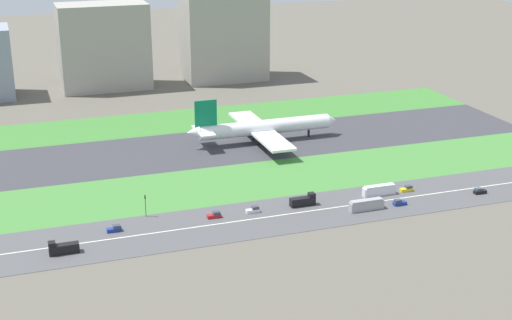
{
  "coord_description": "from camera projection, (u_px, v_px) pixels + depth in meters",
  "views": [
    {
      "loc": [
        -71.57,
        -274.96,
        94.92
      ],
      "look_at": [
        11.0,
        -36.5,
        6.0
      ],
      "focal_mm": 52.19,
      "sensor_mm": 36.0,
      "label": 1
    }
  ],
  "objects": [
    {
      "name": "ground_plane",
      "position": [
        200.0,
        149.0,
        298.69
      ],
      "size": [
        800.0,
        800.0,
        0.0
      ],
      "primitive_type": "plane",
      "color": "#5B564C"
    },
    {
      "name": "runway",
      "position": [
        200.0,
        148.0,
        298.67
      ],
      "size": [
        280.0,
        46.0,
        0.1
      ],
      "primitive_type": "cube",
      "color": "#38383D",
      "rests_on": "ground_plane"
    },
    {
      "name": "grass_median_north",
      "position": [
        177.0,
        121.0,
        335.21
      ],
      "size": [
        280.0,
        36.0,
        0.1
      ],
      "primitive_type": "cube",
      "color": "#3D7A33",
      "rests_on": "ground_plane"
    },
    {
      "name": "grass_median_south",
      "position": [
        231.0,
        183.0,
        262.13
      ],
      "size": [
        280.0,
        36.0,
        0.1
      ],
      "primitive_type": "cube",
      "color": "#427F38",
      "rests_on": "ground_plane"
    },
    {
      "name": "highway",
      "position": [
        261.0,
        218.0,
        233.61
      ],
      "size": [
        280.0,
        28.0,
        0.1
      ],
      "primitive_type": "cube",
      "color": "#4C4C4F",
      "rests_on": "ground_plane"
    },
    {
      "name": "highway_centerline",
      "position": [
        261.0,
        218.0,
        233.59
      ],
      "size": [
        266.0,
        0.5,
        0.01
      ],
      "primitive_type": "cube",
      "color": "silver",
      "rests_on": "highway"
    },
    {
      "name": "airliner",
      "position": [
        261.0,
        128.0,
        304.58
      ],
      "size": [
        65.0,
        56.0,
        19.7
      ],
      "color": "white",
      "rests_on": "runway"
    },
    {
      "name": "bus_0",
      "position": [
        366.0,
        205.0,
        239.14
      ],
      "size": [
        11.6,
        2.5,
        3.5
      ],
      "rotation": [
        0.0,
        0.0,
        3.14
      ],
      "color": "#99999E",
      "rests_on": "highway"
    },
    {
      "name": "truck_1",
      "position": [
        63.0,
        248.0,
        209.76
      ],
      "size": [
        8.4,
        2.5,
        4.0
      ],
      "rotation": [
        0.0,
        0.0,
        3.14
      ],
      "color": "black",
      "rests_on": "highway"
    },
    {
      "name": "car_0",
      "position": [
        407.0,
        189.0,
        254.71
      ],
      "size": [
        4.4,
        1.8,
        2.0
      ],
      "color": "yellow",
      "rests_on": "highway"
    },
    {
      "name": "car_3",
      "position": [
        399.0,
        203.0,
        243.15
      ],
      "size": [
        4.4,
        1.8,
        2.0
      ],
      "rotation": [
        0.0,
        0.0,
        3.14
      ],
      "color": "navy",
      "rests_on": "highway"
    },
    {
      "name": "car_2",
      "position": [
        480.0,
        191.0,
        252.68
      ],
      "size": [
        4.4,
        1.8,
        2.0
      ],
      "rotation": [
        0.0,
        0.0,
        3.14
      ],
      "color": "black",
      "rests_on": "highway"
    },
    {
      "name": "car_1",
      "position": [
        253.0,
        210.0,
        237.54
      ],
      "size": [
        4.4,
        1.8,
        2.0
      ],
      "color": "silver",
      "rests_on": "highway"
    },
    {
      "name": "truck_0",
      "position": [
        303.0,
        201.0,
        242.61
      ],
      "size": [
        8.4,
        2.5,
        4.0
      ],
      "color": "black",
      "rests_on": "highway"
    },
    {
      "name": "car_4",
      "position": [
        215.0,
        215.0,
        233.56
      ],
      "size": [
        4.4,
        1.8,
        2.0
      ],
      "color": "#B2191E",
      "rests_on": "highway"
    },
    {
      "name": "car_5",
      "position": [
        115.0,
        229.0,
        223.9
      ],
      "size": [
        4.4,
        1.8,
        2.0
      ],
      "color": "navy",
      "rests_on": "highway"
    },
    {
      "name": "bus_1",
      "position": [
        379.0,
        190.0,
        251.11
      ],
      "size": [
        11.6,
        2.5,
        3.5
      ],
      "color": "silver",
      "rests_on": "highway"
    },
    {
      "name": "traffic_light",
      "position": [
        145.0,
        204.0,
        233.31
      ],
      "size": [
        0.36,
        0.5,
        7.2
      ],
      "color": "#4C4C51",
      "rests_on": "highway"
    },
    {
      "name": "hangar_building",
      "position": [
        104.0,
        47.0,
        386.54
      ],
      "size": [
        45.67,
        24.17,
        44.38
      ],
      "primitive_type": "cube",
      "color": "#9E998E",
      "rests_on": "ground_plane"
    },
    {
      "name": "office_tower",
      "position": [
        223.0,
        31.0,
        405.0
      ],
      "size": [
        44.23,
        27.21,
        53.87
      ],
      "primitive_type": "cube",
      "color": "#9E998E",
      "rests_on": "ground_plane"
    },
    {
      "name": "fuel_tank_west",
      "position": [
        87.0,
        57.0,
        429.88
      ],
      "size": [
        21.95,
        21.95,
        17.1
      ],
      "primitive_type": "cylinder",
      "color": "silver",
      "rests_on": "ground_plane"
    }
  ]
}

